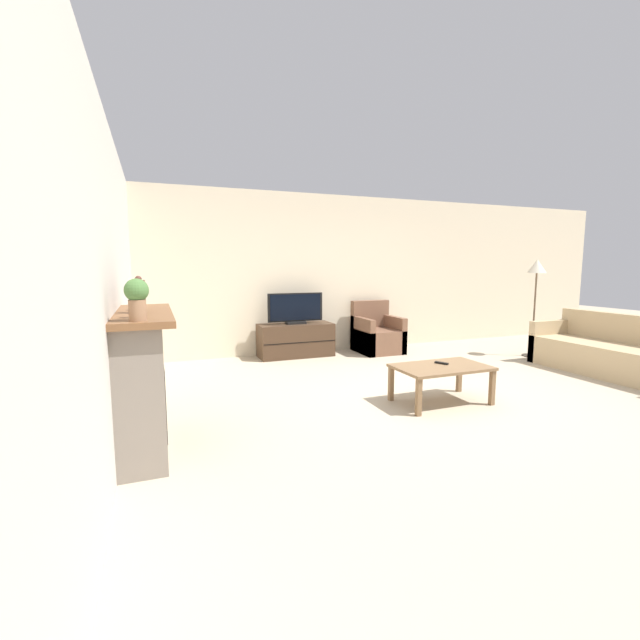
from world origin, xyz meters
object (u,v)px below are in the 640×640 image
(armchair, at_px, (377,335))
(floor_lamp, at_px, (537,274))
(fireplace, at_px, (142,378))
(tv, at_px, (295,310))
(mantel_vase_left, at_px, (138,305))
(tv_stand, at_px, (296,340))
(mantel_vase_centre_left, at_px, (139,296))
(potted_plant, at_px, (137,297))
(coffee_table, at_px, (441,370))
(remote, at_px, (441,363))
(couch, at_px, (619,355))
(mantel_clock, at_px, (141,301))

(armchair, distance_m, floor_lamp, 2.77)
(fireplace, xyz_separation_m, tv, (2.28, 2.88, 0.21))
(mantel_vase_left, xyz_separation_m, tv_stand, (2.26, 3.32, -0.95))
(mantel_vase_left, height_order, armchair, mantel_vase_left)
(mantel_vase_centre_left, relative_size, floor_lamp, 0.18)
(floor_lamp, bearing_deg, armchair, 150.60)
(potted_plant, bearing_deg, mantel_vase_left, 90.00)
(fireplace, distance_m, potted_plant, 0.95)
(tv, distance_m, floor_lamp, 3.97)
(mantel_vase_left, distance_m, tv, 4.04)
(coffee_table, distance_m, remote, 0.11)
(tv, distance_m, armchair, 1.52)
(couch, bearing_deg, mantel_vase_centre_left, -177.90)
(armchair, xyz_separation_m, floor_lamp, (2.23, -1.26, 1.06))
(mantel_vase_centre_left, height_order, remote, mantel_vase_centre_left)
(fireplace, relative_size, mantel_vase_centre_left, 4.96)
(armchair, bearing_deg, fireplace, -143.64)
(fireplace, height_order, armchair, fireplace)
(mantel_vase_centre_left, distance_m, tv, 3.78)
(potted_plant, height_order, couch, potted_plant)
(mantel_vase_centre_left, height_order, floor_lamp, floor_lamp)
(tv, bearing_deg, potted_plant, -122.83)
(couch, bearing_deg, tv_stand, 143.43)
(mantel_vase_centre_left, relative_size, coffee_table, 0.29)
(mantel_vase_left, bearing_deg, tv_stand, 55.77)
(fireplace, height_order, mantel_clock, mantel_clock)
(potted_plant, bearing_deg, floor_lamp, 19.49)
(tv, bearing_deg, tv_stand, 90.00)
(mantel_clock, relative_size, armchair, 0.17)
(tv, xyz_separation_m, armchair, (1.44, -0.15, -0.49))
(mantel_vase_centre_left, xyz_separation_m, tv_stand, (2.26, 2.99, -0.99))
(fireplace, relative_size, tv, 1.57)
(coffee_table, relative_size, couch, 0.47)
(potted_plant, bearing_deg, mantel_clock, 89.94)
(fireplace, bearing_deg, remote, 1.55)
(potted_plant, relative_size, floor_lamp, 0.18)
(floor_lamp, bearing_deg, mantel_vase_left, -162.09)
(tv_stand, height_order, tv, tv)
(armchair, height_order, couch, armchair)
(tv_stand, xyz_separation_m, coffee_table, (0.73, -2.87, 0.09))
(armchair, bearing_deg, mantel_vase_centre_left, -142.43)
(mantel_vase_left, distance_m, mantel_clock, 0.58)
(tv, bearing_deg, remote, -74.34)
(fireplace, relative_size, remote, 9.62)
(fireplace, relative_size, floor_lamp, 0.92)
(coffee_table, bearing_deg, couch, 1.92)
(floor_lamp, bearing_deg, coffee_table, -153.44)
(potted_plant, distance_m, tv, 4.20)
(armchair, height_order, remote, armchair)
(tv, xyz_separation_m, remote, (0.78, -2.80, -0.36))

